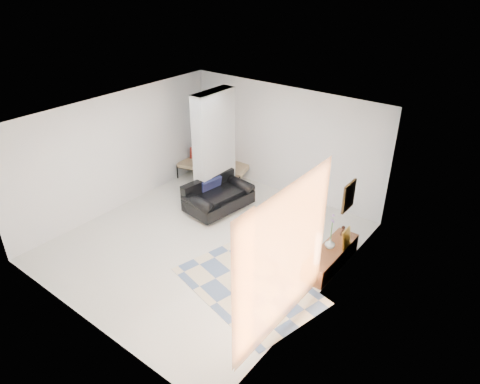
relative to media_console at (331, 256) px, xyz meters
The scene contains 17 objects.
floor 2.69m from the media_console, 160.30° to the right, with size 6.00×6.00×0.00m, color silver.
ceiling 3.73m from the media_console, 160.30° to the right, with size 6.00×6.00×0.00m, color white.
wall_back 3.49m from the media_console, 140.24° to the left, with size 6.00×6.00×0.00m, color white.
wall_front 4.80m from the media_console, 122.86° to the right, with size 6.00×6.00×0.00m, color white.
wall_left 5.48m from the media_console, behind, with size 6.00×6.00×0.00m, color white.
wall_right 1.51m from the media_console, 75.74° to the right, with size 6.00×6.00×0.00m, color white.
partition_column 3.88m from the media_console, 169.10° to the left, with size 0.35×1.20×2.80m, color #A6AAAD.
hallway_door 5.12m from the media_console, 156.00° to the left, with size 0.85×0.06×2.04m, color silver.
curtain 2.41m from the media_console, 85.84° to the right, with size 2.55×2.55×0.00m, color orange.
wall_art 1.46m from the media_console, ahead, with size 0.04×0.45×0.55m, color #39250F.
media_console is the anchor object (origin of this frame).
loveseat 3.26m from the media_console, behind, with size 1.16×1.73×0.76m.
daybed 4.72m from the media_console, 160.66° to the left, with size 2.06×1.31×0.77m.
area_rug 1.79m from the media_console, 121.22° to the right, with size 2.67×1.78×0.01m, color beige.
cylinder_lamp 0.79m from the media_console, 91.97° to the right, with size 0.12×0.12×0.66m, color beige.
bronze_figurine 0.65m from the media_console, 95.06° to the left, with size 0.11×0.11×0.21m, color #311C15, non-canonical shape.
vase 0.30m from the media_console, behind, with size 0.20×0.20×0.21m, color silver.
Camera 1 is at (5.29, -5.66, 5.40)m, focal length 32.00 mm.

